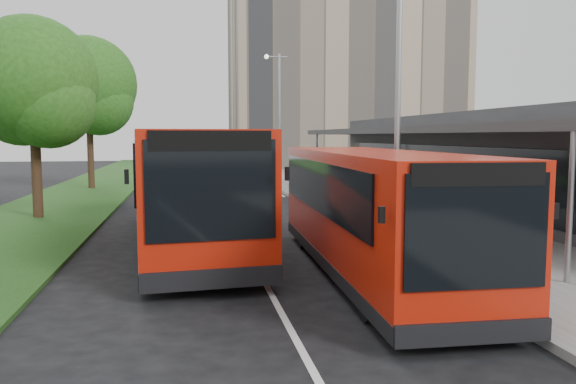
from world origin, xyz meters
The scene contains 17 objects.
ground centered at (0.00, 0.00, 0.00)m, with size 120.00×120.00×0.00m, color black.
pavement centered at (6.00, 20.00, 0.07)m, with size 5.00×80.00×0.15m, color slate.
grass_verge centered at (-7.00, 20.00, 0.05)m, with size 5.00×80.00×0.10m, color #1F4315.
lane_centre_line centered at (0.00, 15.00, 0.01)m, with size 0.12×70.00×0.01m, color silver.
kerb_dashes centered at (3.30, 19.00, 0.01)m, with size 0.12×56.00×0.01m.
office_block centered at (14.00, 42.00, 9.00)m, with size 22.00×12.00×18.00m, color tan.
station_building centered at (10.86, 8.00, 2.04)m, with size 7.70×26.00×4.00m.
tree_mid centered at (-7.01, 9.05, 4.77)m, with size 4.61×4.61×7.39m.
tree_far centered at (-7.01, 21.05, 5.64)m, with size 5.44×5.44×8.74m.
lamp_post_near centered at (4.12, 2.00, 4.72)m, with size 1.44×0.28×8.00m.
lamp_post_far centered at (4.12, 22.00, 4.72)m, with size 1.44×0.28×8.00m.
bus_main centered at (2.44, -1.08, 1.41)m, with size 2.81×9.80×2.75m.
bus_second centered at (-1.63, 3.08, 1.65)m, with size 3.83×11.53×3.21m.
litter_bin centered at (5.22, 10.03, 0.62)m, with size 0.53×0.53×0.95m, color #3C2A18.
bollard centered at (4.96, 17.05, 0.72)m, with size 0.18×0.18×1.14m, color #E3A40B.
car_near centered at (1.73, 39.03, 0.56)m, with size 1.33×3.31×1.13m, color #540D0C.
car_far centered at (-1.29, 45.30, 0.65)m, with size 1.37×3.92×1.29m, color navy.
Camera 1 is at (-1.59, -12.86, 3.08)m, focal length 35.00 mm.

